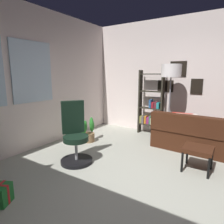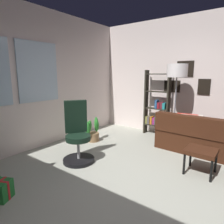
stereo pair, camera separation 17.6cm
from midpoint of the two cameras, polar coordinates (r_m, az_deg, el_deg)
ground_plane at (r=2.96m, az=13.83°, el=-22.08°), size 5.14×5.38×0.10m
wall_back_with_windows at (r=4.31m, az=-21.42°, el=8.90°), size 5.14×0.12×2.88m
wall_right_with_frames at (r=5.02m, az=26.44°, el=8.64°), size 0.12×5.38×2.88m
couch at (r=4.50m, az=29.08°, el=-6.91°), size 1.58×2.03×0.78m
footstool at (r=3.45m, az=25.79°, el=-10.63°), size 0.42×0.45×0.40m
gift_box_green at (r=2.95m, az=-28.05°, el=-19.44°), size 0.30×0.30×0.25m
office_chair at (r=3.58m, az=-8.56°, el=-7.55°), size 0.58×0.59×1.09m
bookshelf at (r=5.13m, az=13.83°, el=1.30°), size 0.18×0.64×1.65m
floor_lamp at (r=4.56m, az=19.39°, el=10.17°), size 0.43×0.43×1.76m
potted_plant at (r=4.61m, az=-4.44°, el=-5.79°), size 0.48×0.27×0.56m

